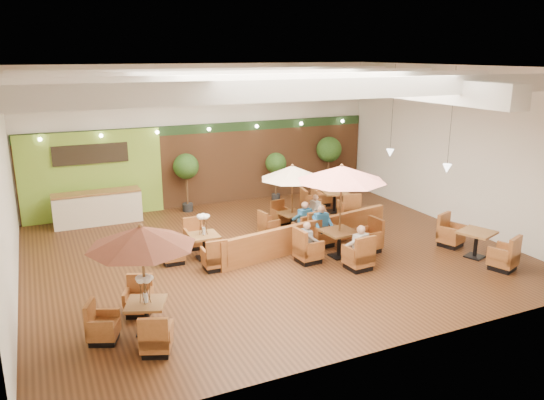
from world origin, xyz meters
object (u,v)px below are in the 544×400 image
table_2 (292,186)px  diner_3 (304,217)px  table_4 (476,245)px  topiary_0 (186,169)px  table_3 (196,245)px  diner_1 (322,222)px  table_0 (140,256)px  diner_4 (314,208)px  table_1 (341,195)px  topiary_2 (329,152)px  table_5 (328,203)px  diner_0 (359,243)px  topiary_1 (276,165)px  service_counter (98,208)px  booth_divider (309,235)px  diner_2 (308,238)px

table_2 → diner_3: 1.21m
table_4 → topiary_0: size_ratio=1.30×
table_3 → diner_1: size_ratio=2.98×
table_0 → table_4: size_ratio=0.89×
table_2 → topiary_0: bearing=115.1°
topiary_0 → diner_3: topiary_0 is taller
table_3 → diner_3: (3.67, 0.22, 0.32)m
table_3 → diner_4: (4.53, 1.08, 0.29)m
diner_4 → table_4: bearing=-149.0°
table_1 → diner_4: table_1 is taller
table_2 → table_4: table_2 is taller
topiary_2 → table_5: bearing=-120.6°
table_4 → table_5: size_ratio=1.04×
table_1 → table_4: size_ratio=0.97×
topiary_0 → diner_0: topiary_0 is taller
table_2 → table_5: size_ratio=0.84×
topiary_1 → table_2: bearing=-107.2°
topiary_1 → diner_4: topiary_1 is taller
table_4 → diner_0: bearing=149.4°
table_4 → topiary_2: bearing=71.8°
diner_1 → diner_3: (-0.26, 0.73, -0.00)m
table_0 → topiary_1: (7.12, 8.57, -0.31)m
table_0 → table_4: 9.96m
table_5 → topiary_2: (1.44, 2.43, 1.46)m
service_counter → table_3: size_ratio=1.20×
diner_0 → table_1: bearing=76.4°
diner_0 → topiary_2: bearing=52.0°
table_5 → topiary_2: topiary_2 is taller
table_4 → diner_4: size_ratio=3.92×
topiary_0 → diner_1: size_ratio=2.67×
table_5 → diner_4: bearing=-124.0°
topiary_0 → table_3: bearing=-102.9°
diner_0 → service_counter: bearing=116.4°
booth_divider → diner_3: 0.89m
table_0 → table_1: (6.19, 2.10, 0.12)m
service_counter → table_0: (-0.06, -8.37, 1.21)m
topiary_0 → diner_4: (3.41, -3.84, -0.93)m
diner_3 → diner_4: bearing=33.8°
service_counter → diner_2: size_ratio=3.91×
topiary_1 → topiary_0: bearing=180.0°
table_0 → topiary_2: table_0 is taller
diner_2 → table_5: bearing=148.4°
table_4 → topiary_0: bearing=108.3°
table_1 → diner_3: 2.12m
table_0 → table_3: 4.50m
diner_0 → diner_2: 1.47m
booth_divider → diner_2: diner_2 is taller
diner_2 → table_4: bearing=74.9°
diner_1 → table_4: bearing=147.3°
service_counter → topiary_1: bearing=1.6°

